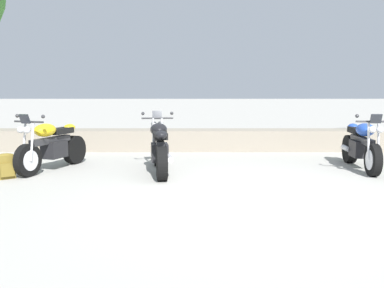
{
  "coord_description": "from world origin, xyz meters",
  "views": [
    {
      "loc": [
        -0.8,
        -6.16,
        1.65
      ],
      "look_at": [
        -0.8,
        1.2,
        0.65
      ],
      "focal_mm": 38.52,
      "sensor_mm": 36.0,
      "label": 1
    }
  ],
  "objects_px": {
    "motorcycle_yellow_near_left": "(52,146)",
    "motorcycle_black_centre": "(160,148)",
    "rider_backpack": "(6,166)",
    "motorcycle_blue_far_right": "(361,146)"
  },
  "relations": [
    {
      "from": "motorcycle_black_centre",
      "to": "rider_backpack",
      "type": "distance_m",
      "value": 2.85
    },
    {
      "from": "motorcycle_yellow_near_left",
      "to": "motorcycle_black_centre",
      "type": "relative_size",
      "value": 0.97
    },
    {
      "from": "motorcycle_blue_far_right",
      "to": "rider_backpack",
      "type": "xyz_separation_m",
      "value": [
        -6.88,
        -0.91,
        -0.24
      ]
    },
    {
      "from": "motorcycle_yellow_near_left",
      "to": "motorcycle_blue_far_right",
      "type": "distance_m",
      "value": 6.31
    },
    {
      "from": "motorcycle_black_centre",
      "to": "rider_backpack",
      "type": "xyz_separation_m",
      "value": [
        -2.78,
        -0.58,
        -0.24
      ]
    },
    {
      "from": "rider_backpack",
      "to": "motorcycle_black_centre",
      "type": "bearing_deg",
      "value": 11.79
    },
    {
      "from": "motorcycle_black_centre",
      "to": "rider_backpack",
      "type": "height_order",
      "value": "motorcycle_black_centre"
    },
    {
      "from": "motorcycle_yellow_near_left",
      "to": "motorcycle_black_centre",
      "type": "xyz_separation_m",
      "value": [
        2.2,
        -0.25,
        0.0
      ]
    },
    {
      "from": "motorcycle_yellow_near_left",
      "to": "rider_backpack",
      "type": "height_order",
      "value": "motorcycle_yellow_near_left"
    },
    {
      "from": "motorcycle_black_centre",
      "to": "motorcycle_blue_far_right",
      "type": "bearing_deg",
      "value": 4.57
    }
  ]
}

